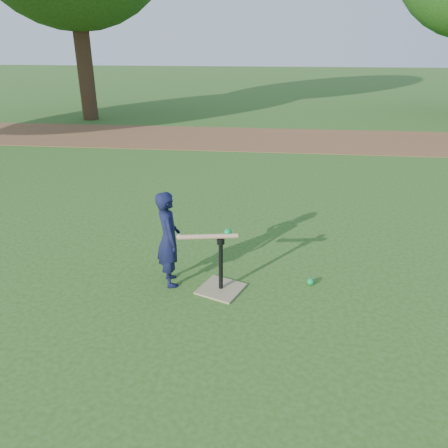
# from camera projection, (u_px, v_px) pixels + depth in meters

# --- Properties ---
(ground) EXTENTS (80.00, 80.00, 0.00)m
(ground) POSITION_uv_depth(u_px,v_px,m) (256.00, 281.00, 4.91)
(ground) COLOR #285116
(ground) RESTS_ON ground
(dirt_strip) EXTENTS (24.00, 3.00, 0.01)m
(dirt_strip) POSITION_uv_depth(u_px,v_px,m) (269.00, 139.00, 11.76)
(dirt_strip) COLOR brown
(dirt_strip) RESTS_ON ground
(child) EXTENTS (0.39, 0.46, 1.07)m
(child) POSITION_uv_depth(u_px,v_px,m) (169.00, 239.00, 4.68)
(child) COLOR black
(child) RESTS_ON ground
(wiffle_ball_ground) EXTENTS (0.08, 0.08, 0.08)m
(wiffle_ball_ground) POSITION_uv_depth(u_px,v_px,m) (311.00, 282.00, 4.82)
(wiffle_ball_ground) COLOR #0C863B
(wiffle_ball_ground) RESTS_ON ground
(batting_tee) EXTENTS (0.56, 0.56, 0.61)m
(batting_tee) POSITION_uv_depth(u_px,v_px,m) (221.00, 281.00, 4.70)
(batting_tee) COLOR #8D8159
(batting_tee) RESTS_ON ground
(swing_action) EXTENTS (0.63, 0.18, 0.10)m
(swing_action) POSITION_uv_depth(u_px,v_px,m) (210.00, 236.00, 4.49)
(swing_action) COLOR tan
(swing_action) RESTS_ON ground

